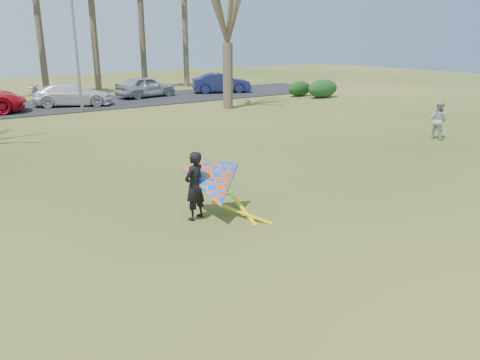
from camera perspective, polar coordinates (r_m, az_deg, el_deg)
ground at (r=10.23m, az=6.40°, el=-8.66°), size 100.00×100.00×0.00m
parking_strip at (r=32.79m, az=-23.53°, el=8.10°), size 46.00×7.00×0.06m
streetlight at (r=30.07m, az=-19.20°, el=16.38°), size 2.28×0.18×8.00m
hedge_near at (r=35.62m, az=10.06°, el=10.91°), size 2.68×1.21×1.34m
hedge_far at (r=36.26m, az=7.27°, el=10.98°), size 2.05×0.96×1.14m
car_3 at (r=32.54m, az=-19.77°, el=9.78°), size 5.32×3.69×1.43m
car_4 at (r=35.71m, az=-11.43°, el=11.10°), size 4.71×2.55×1.52m
car_5 at (r=37.88m, az=-2.30°, el=11.74°), size 4.84×3.21×1.51m
pedestrian_a at (r=22.71m, az=23.01°, el=6.74°), size 0.69×0.86×1.67m
kite_flyer at (r=11.66m, az=-3.32°, el=-0.77°), size 2.13×2.39×2.02m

